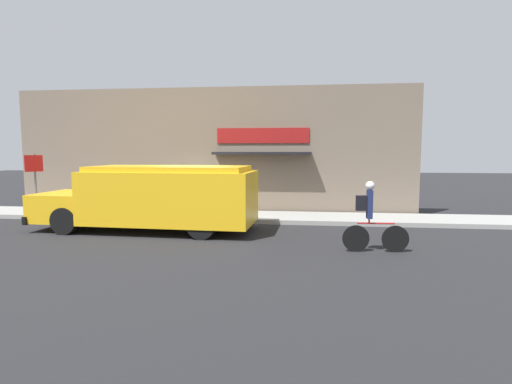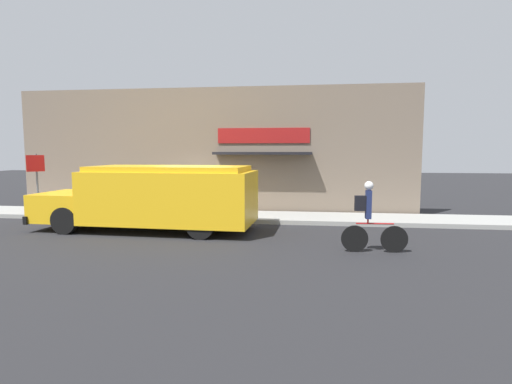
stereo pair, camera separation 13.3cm
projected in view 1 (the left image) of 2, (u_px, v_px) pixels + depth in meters
The scene contains 6 objects.
ground_plane at pixel (196, 223), 13.55m from camera, with size 70.00×70.00×0.00m, color #232326.
sidewalk at pixel (203, 216), 14.56m from camera, with size 28.00×2.05×0.15m.
storefront at pixel (211, 151), 15.50m from camera, with size 15.72×0.85×4.87m.
school_bus at pixel (156, 197), 12.09m from camera, with size 6.78×2.80×1.98m.
cyclist at pixel (371, 218), 9.55m from camera, with size 1.58×0.21×1.71m.
stop_sign_post at pixel (35, 174), 14.52m from camera, with size 0.45×0.45×2.19m.
Camera 1 is at (3.63, -13.04, 2.40)m, focal length 28.00 mm.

